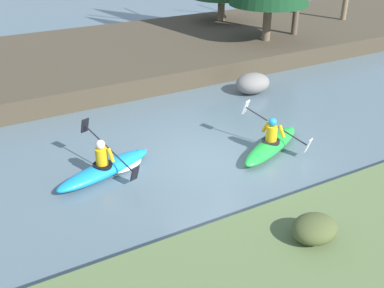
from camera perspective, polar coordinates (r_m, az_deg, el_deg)
ground_plane at (r=11.82m, az=3.67°, el=-2.12°), size 90.00×90.00×0.00m
riverbank_far at (r=19.38m, az=-11.03°, el=10.76°), size 44.00×8.39×0.71m
shrub_clump_second at (r=8.41m, az=15.26°, el=-10.33°), size 0.87×0.72×0.47m
kayaker_lead at (r=12.36m, az=10.10°, el=0.06°), size 2.70×1.95×1.20m
kayaker_middle at (r=11.33m, az=-10.55°, el=-2.86°), size 2.76×2.02×1.20m
boulder_midstream at (r=16.20m, az=7.72°, el=7.64°), size 1.28×1.00×0.72m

